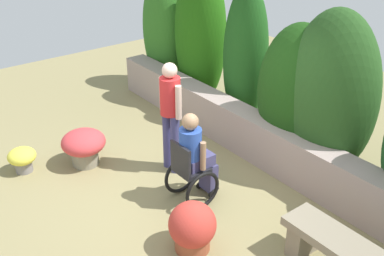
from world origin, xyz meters
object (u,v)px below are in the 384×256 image
at_px(stone_bench, 342,255).
at_px(flower_pot_terracotta_by_wall, 84,145).
at_px(person_standing_companion, 171,110).
at_px(flower_pot_red_accent, 22,158).
at_px(person_in_wheelchair, 194,160).
at_px(flower_pot_small_foreground, 192,228).

relative_size(stone_bench, flower_pot_terracotta_by_wall, 2.08).
xyz_separation_m(person_standing_companion, flower_pot_terracotta_by_wall, (-0.93, -0.99, -0.66)).
xyz_separation_m(stone_bench, flower_pot_red_accent, (-4.28, -2.00, -0.11)).
bearing_deg(person_in_wheelchair, stone_bench, 10.89).
height_order(stone_bench, flower_pot_small_foreground, flower_pot_small_foreground).
height_order(person_in_wheelchair, flower_pot_red_accent, person_in_wheelchair).
distance_m(stone_bench, person_in_wheelchair, 2.20).
relative_size(flower_pot_terracotta_by_wall, flower_pot_red_accent, 1.60).
xyz_separation_m(person_in_wheelchair, person_standing_companion, (-0.82, 0.21, 0.37)).
height_order(person_in_wheelchair, person_standing_companion, person_standing_companion).
distance_m(flower_pot_terracotta_by_wall, flower_pot_red_accent, 0.93).
bearing_deg(person_in_wheelchair, flower_pot_small_foreground, -37.59).
relative_size(stone_bench, flower_pot_small_foreground, 2.22).
bearing_deg(stone_bench, flower_pot_red_accent, -154.26).
relative_size(stone_bench, person_in_wheelchair, 1.06).
xyz_separation_m(flower_pot_terracotta_by_wall, flower_pot_red_accent, (-0.38, -0.84, -0.11)).
height_order(flower_pot_red_accent, flower_pot_small_foreground, flower_pot_small_foreground).
xyz_separation_m(person_standing_companion, flower_pot_small_foreground, (1.59, -0.83, -0.69)).
distance_m(person_in_wheelchair, person_standing_companion, 0.92).
xyz_separation_m(stone_bench, person_standing_companion, (-2.96, -0.16, 0.65)).
bearing_deg(flower_pot_terracotta_by_wall, person_standing_companion, 46.84).
xyz_separation_m(stone_bench, flower_pot_terracotta_by_wall, (-3.89, -1.16, -0.00)).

